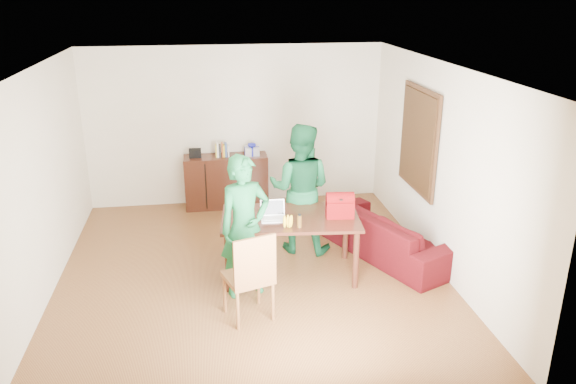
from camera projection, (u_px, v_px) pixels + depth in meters
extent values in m
cube|color=#4D2213|center=(252.00, 277.00, 7.47)|extent=(5.00, 5.50, 0.10)
cube|color=white|center=(247.00, 63.00, 6.50)|extent=(5.00, 5.50, 0.10)
cube|color=beige|center=(235.00, 125.00, 9.58)|extent=(5.00, 0.10, 2.70)
cube|color=beige|center=(281.00, 291.00, 4.39)|extent=(5.00, 0.10, 2.70)
cube|color=beige|center=(34.00, 188.00, 6.63)|extent=(0.10, 5.50, 2.70)
cube|color=beige|center=(444.00, 168.00, 7.35)|extent=(0.10, 5.50, 2.70)
cube|color=#3F2614|center=(419.00, 140.00, 7.91)|extent=(0.04, 1.28, 1.48)
cube|color=#492E16|center=(417.00, 140.00, 7.91)|extent=(0.01, 1.18, 1.36)
cube|color=black|center=(226.00, 181.00, 9.60)|extent=(1.40, 0.45, 0.90)
cube|color=black|center=(195.00, 153.00, 9.35)|extent=(0.20, 0.14, 0.14)
cube|color=#A3A5AD|center=(252.00, 151.00, 9.48)|extent=(0.24, 0.22, 0.14)
ellipsoid|color=#181C9E|center=(252.00, 145.00, 9.44)|extent=(0.14, 0.14, 0.07)
cube|color=black|center=(290.00, 218.00, 7.18)|extent=(1.83, 1.14, 0.04)
cylinder|color=black|center=(228.00, 263.00, 6.89)|extent=(0.08, 0.08, 0.78)
cylinder|color=black|center=(356.00, 260.00, 6.98)|extent=(0.08, 0.08, 0.78)
cylinder|color=black|center=(231.00, 235.00, 7.66)|extent=(0.08, 0.08, 0.78)
cylinder|color=black|center=(346.00, 233.00, 7.75)|extent=(0.08, 0.08, 0.78)
cube|color=brown|center=(248.00, 277.00, 6.32)|extent=(0.61, 0.60, 0.06)
cube|color=brown|center=(255.00, 261.00, 6.04)|extent=(0.48, 0.18, 0.56)
imported|color=#166433|center=(245.00, 227.00, 6.70)|extent=(0.75, 0.62, 1.77)
imported|color=#12532C|center=(300.00, 189.00, 7.84)|extent=(1.09, 0.97, 1.85)
cube|color=white|center=(273.00, 219.00, 7.07)|extent=(0.32, 0.23, 0.02)
cube|color=black|center=(273.00, 211.00, 7.03)|extent=(0.31, 0.09, 0.20)
cylinder|color=#563713|center=(299.00, 221.00, 6.83)|extent=(0.06, 0.06, 0.17)
cube|color=maroon|center=(340.00, 207.00, 7.13)|extent=(0.37, 0.24, 0.26)
imported|color=#3B070D|center=(387.00, 233.00, 7.90)|extent=(1.68, 2.33, 0.64)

